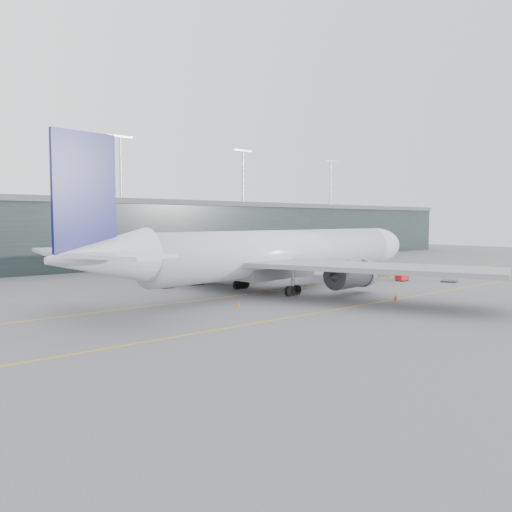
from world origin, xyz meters
TOP-DOWN VIEW (x-y plane):
  - ground at (0.00, 0.00)m, footprint 320.00×320.00m
  - taxiline_a at (0.00, -4.00)m, footprint 160.00×0.25m
  - taxiline_b at (0.00, -20.00)m, footprint 160.00×0.25m
  - taxiline_lead_main at (5.00, 20.00)m, footprint 0.25×60.00m
  - terminal at (-0.00, 58.00)m, footprint 240.00×36.00m
  - main_aircraft at (7.02, -3.45)m, footprint 69.54×64.97m
  - jet_bridge at (24.69, 25.31)m, footprint 8.90×44.16m
  - gse_cart at (30.01, -8.79)m, footprint 2.25×1.51m
  - baggage_dolly at (35.09, -14.69)m, footprint 3.66×3.31m
  - uld_a at (-5.80, 9.35)m, footprint 2.20×1.90m
  - uld_b at (-2.19, 12.61)m, footprint 2.58×2.36m
  - uld_c at (0.02, 9.61)m, footprint 2.43×2.09m
  - cone_nose at (32.36, -4.78)m, footprint 0.43×0.43m
  - cone_wing_stbd at (11.13, -20.60)m, footprint 0.49×0.49m
  - cone_wing_port at (8.91, 9.45)m, footprint 0.49×0.49m
  - cone_tail at (-7.42, -11.09)m, footprint 0.45×0.45m

SIDE VIEW (x-z plane):
  - ground at x=0.00m, z-range 0.00..0.00m
  - taxiline_a at x=0.00m, z-range 0.00..0.02m
  - taxiline_b at x=0.00m, z-range 0.00..0.02m
  - taxiline_lead_main at x=5.00m, z-range 0.00..0.02m
  - baggage_dolly at x=35.09m, z-range 0.03..0.33m
  - cone_nose at x=32.36m, z-range 0.00..0.68m
  - cone_tail at x=-7.42m, z-range 0.00..0.71m
  - cone_wing_stbd at x=11.13m, z-range 0.00..0.78m
  - cone_wing_port at x=8.91m, z-range 0.00..0.78m
  - gse_cart at x=30.01m, z-range 0.08..1.56m
  - uld_a at x=-5.80m, z-range 0.04..1.79m
  - uld_b at x=-2.19m, z-range 0.05..1.96m
  - uld_c at x=0.02m, z-range 0.05..2.00m
  - jet_bridge at x=24.69m, z-range 1.67..8.40m
  - main_aircraft at x=7.02m, z-range -4.28..15.22m
  - terminal at x=0.00m, z-range -6.88..22.12m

